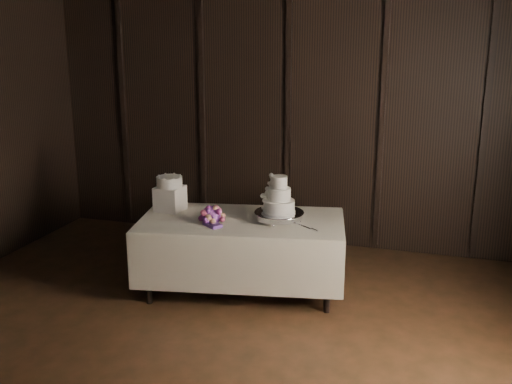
% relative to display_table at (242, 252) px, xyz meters
% --- Properties ---
extents(room, '(6.08, 7.08, 3.08)m').
position_rel_display_table_xyz_m(room, '(0.05, -1.86, 1.08)').
color(room, black).
rests_on(room, ground).
extents(display_table, '(2.15, 1.39, 0.76)m').
position_rel_display_table_xyz_m(display_table, '(0.00, 0.00, 0.00)').
color(display_table, silver).
rests_on(display_table, ground).
extents(cake_stand, '(0.62, 0.62, 0.09)m').
position_rel_display_table_xyz_m(cake_stand, '(0.36, 0.06, 0.39)').
color(cake_stand, silver).
rests_on(cake_stand, display_table).
extents(wedding_cake, '(0.34, 0.30, 0.36)m').
position_rel_display_table_xyz_m(wedding_cake, '(0.34, 0.05, 0.57)').
color(wedding_cake, white).
rests_on(wedding_cake, cake_stand).
extents(bouquet, '(0.48, 0.51, 0.19)m').
position_rel_display_table_xyz_m(bouquet, '(-0.24, -0.16, 0.41)').
color(bouquet, '#DC5179').
rests_on(bouquet, display_table).
extents(box_pedestal, '(0.28, 0.28, 0.25)m').
position_rel_display_table_xyz_m(box_pedestal, '(-0.80, 0.08, 0.47)').
color(box_pedestal, white).
rests_on(box_pedestal, display_table).
extents(small_cake, '(0.34, 0.34, 0.11)m').
position_rel_display_table_xyz_m(small_cake, '(-0.80, 0.08, 0.65)').
color(small_cake, white).
rests_on(small_cake, box_pedestal).
extents(cake_knife, '(0.31, 0.24, 0.01)m').
position_rel_display_table_xyz_m(cake_knife, '(0.61, -0.03, 0.35)').
color(cake_knife, silver).
rests_on(cake_knife, display_table).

